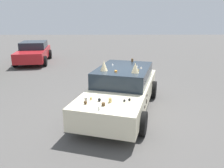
{
  "coord_description": "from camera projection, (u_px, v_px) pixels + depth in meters",
  "views": [
    {
      "loc": [
        -6.92,
        0.37,
        3.04
      ],
      "look_at": [
        0.0,
        0.3,
        0.9
      ],
      "focal_mm": 35.87,
      "sensor_mm": 36.0,
      "label": 1
    }
  ],
  "objects": [
    {
      "name": "parked_sedan_far_right",
      "position": [
        34.0,
        52.0,
        14.86
      ],
      "size": [
        4.38,
        2.38,
        1.34
      ],
      "rotation": [
        0.0,
        0.0,
        3.28
      ],
      "color": "red",
      "rests_on": "ground"
    },
    {
      "name": "ground_plane",
      "position": [
        121.0,
        110.0,
        7.51
      ],
      "size": [
        60.0,
        60.0,
        0.0
      ],
      "primitive_type": "plane",
      "color": "#514F4C"
    },
    {
      "name": "art_car_decorated",
      "position": [
        122.0,
        89.0,
        7.38
      ],
      "size": [
        4.97,
        3.01,
        1.69
      ],
      "rotation": [
        0.0,
        0.0,
        2.86
      ],
      "color": "beige",
      "rests_on": "ground"
    }
  ]
}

